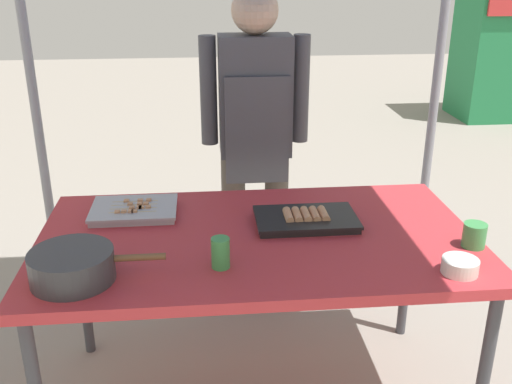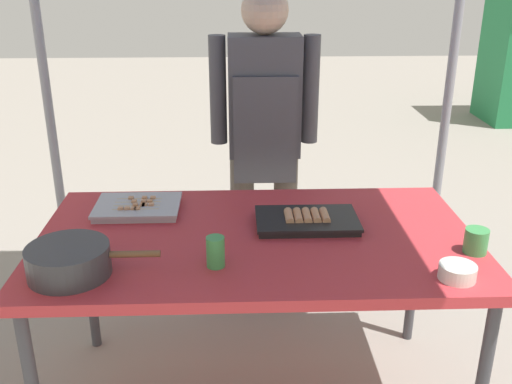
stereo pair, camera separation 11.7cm
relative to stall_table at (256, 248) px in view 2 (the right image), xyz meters
name	(u,v)px [view 2 (the right image)]	position (x,y,z in m)	size (l,w,h in m)	color
stall_table	(256,248)	(0.00, 0.00, 0.00)	(1.60, 0.90, 0.75)	#C63338
tray_grilled_sausages	(307,220)	(0.19, 0.08, 0.07)	(0.39, 0.24, 0.05)	black
tray_meat_skewers	(138,207)	(-0.47, 0.24, 0.07)	(0.34, 0.25, 0.04)	#ADADB2
cooking_wok	(69,260)	(-0.61, -0.27, 0.11)	(0.42, 0.26, 0.10)	#38383A
condiment_bowl	(457,272)	(0.62, -0.34, 0.08)	(0.12, 0.12, 0.05)	silver
drink_cup_near_edge	(216,252)	(-0.14, -0.23, 0.11)	(0.06, 0.06, 0.10)	#3F994C
drink_cup_by_wok	(476,241)	(0.75, -0.16, 0.10)	(0.08, 0.08, 0.09)	#3F994C
vendor_woman	(264,126)	(0.07, 0.81, 0.24)	(0.52, 0.23, 1.59)	#595147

